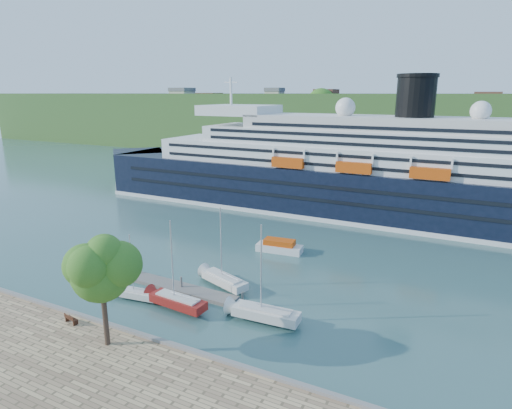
% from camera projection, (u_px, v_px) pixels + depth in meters
% --- Properties ---
extents(ground, '(400.00, 400.00, 0.00)m').
position_uv_depth(ground, '(105.00, 331.00, 44.86)').
color(ground, '#305553').
rests_on(ground, ground).
extents(far_hillside, '(400.00, 50.00, 24.00)m').
position_uv_depth(far_hillside, '(382.00, 125.00, 167.11)').
color(far_hillside, '#2D5923').
rests_on(far_hillside, ground).
extents(quay_coping, '(220.00, 0.50, 0.30)m').
position_uv_depth(quay_coping, '(103.00, 322.00, 44.40)').
color(quay_coping, slate).
rests_on(quay_coping, promenade).
extents(cruise_ship, '(123.41, 18.12, 27.71)m').
position_uv_depth(cruise_ship, '(343.00, 146.00, 86.09)').
color(cruise_ship, black).
rests_on(cruise_ship, ground).
extents(park_bench, '(1.78, 0.94, 1.09)m').
position_uv_depth(park_bench, '(71.00, 318.00, 44.42)').
color(park_bench, '#4E2716').
rests_on(park_bench, promenade).
extents(promenade_tree, '(7.21, 7.21, 11.94)m').
position_uv_depth(promenade_tree, '(102.00, 287.00, 39.31)').
color(promenade_tree, '#285C18').
rests_on(promenade_tree, promenade).
extents(floating_pontoon, '(20.22, 3.05, 0.45)m').
position_uv_depth(floating_pontoon, '(168.00, 285.00, 55.24)').
color(floating_pontoon, slate).
rests_on(floating_pontoon, ground).
extents(sailboat_white_near, '(6.30, 2.49, 7.92)m').
position_uv_depth(sailboat_white_near, '(135.00, 269.00, 50.65)').
color(sailboat_white_near, silver).
rests_on(sailboat_white_near, ground).
extents(sailboat_red, '(8.04, 2.80, 10.19)m').
position_uv_depth(sailboat_red, '(176.00, 269.00, 48.00)').
color(sailboat_red, maroon).
rests_on(sailboat_red, ground).
extents(sailboat_white_far, '(8.33, 2.72, 10.61)m').
position_uv_depth(sailboat_white_far, '(266.00, 278.00, 45.16)').
color(sailboat_white_far, silver).
rests_on(sailboat_white_far, ground).
extents(tender_launch, '(7.49, 3.23, 2.01)m').
position_uv_depth(tender_launch, '(279.00, 246.00, 67.09)').
color(tender_launch, '#C8450B').
rests_on(tender_launch, ground).
extents(sailboat_extra, '(8.07, 4.65, 10.07)m').
position_uv_depth(sailboat_extra, '(224.00, 251.00, 53.64)').
color(sailboat_extra, silver).
rests_on(sailboat_extra, ground).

